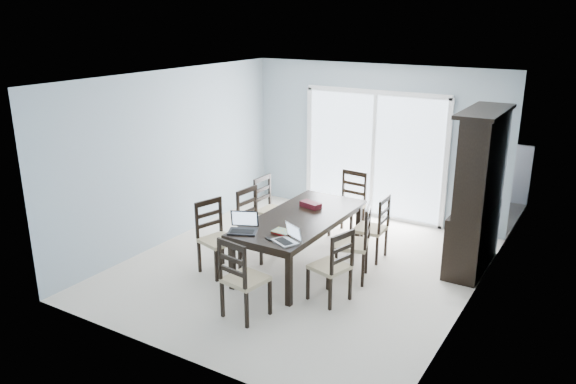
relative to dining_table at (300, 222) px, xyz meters
name	(u,v)px	position (x,y,z in m)	size (l,w,h in m)	color
floor	(300,267)	(0.00, 0.00, -0.67)	(5.00, 5.00, 0.00)	beige
ceiling	(302,78)	(0.00, 0.00, 1.93)	(5.00, 5.00, 0.00)	white
back_wall	(375,142)	(0.00, 2.50, 0.63)	(4.50, 0.02, 2.60)	#94A5B1
wall_left	(173,156)	(-2.25, 0.00, 0.63)	(0.02, 5.00, 2.60)	#94A5B1
wall_right	(474,206)	(2.25, 0.00, 0.63)	(0.02, 5.00, 2.60)	#94A5B1
balcony	(392,202)	(0.00, 3.50, -0.72)	(4.50, 2.00, 0.10)	gray
railing	(412,160)	(0.00, 4.50, -0.12)	(4.50, 0.06, 1.10)	#99999E
dining_table	(300,222)	(0.00, 0.00, 0.00)	(1.00, 2.20, 0.75)	black
china_hutch	(478,193)	(2.02, 1.25, 0.40)	(0.50, 1.38, 2.20)	black
sliding_door	(374,155)	(0.00, 2.48, 0.41)	(2.52, 0.05, 2.18)	silver
chair_left_near	(214,229)	(-0.95, -0.68, -0.07)	(0.54, 0.53, 1.15)	black
chair_left_mid	(253,216)	(-0.78, 0.00, -0.06)	(0.49, 0.47, 1.16)	black
chair_left_far	(268,202)	(-0.96, 0.67, -0.07)	(0.45, 0.44, 1.14)	black
chair_right_near	(335,259)	(0.85, -0.64, -0.10)	(0.51, 0.50, 1.08)	black
chair_right_mid	(358,234)	(0.82, 0.08, -0.04)	(0.58, 0.57, 1.20)	black
chair_right_far	(377,221)	(0.78, 0.79, -0.10)	(0.44, 0.42, 1.09)	black
chair_end_near	(239,271)	(0.10, -1.56, -0.07)	(0.49, 0.50, 1.15)	black
chair_end_far	(350,196)	(0.04, 1.52, -0.06)	(0.47, 0.49, 1.17)	black
laptop_dark	(243,228)	(-0.33, -0.87, 0.14)	(0.43, 0.37, 0.24)	black
laptop_silver	(285,238)	(0.29, -0.88, 0.13)	(0.37, 0.33, 0.21)	#BBBBBD
book_stack	(282,232)	(0.10, -0.65, 0.10)	(0.24, 0.19, 0.04)	maroon
cell_phone	(269,239)	(0.08, -0.90, 0.08)	(0.12, 0.05, 0.01)	black
game_box	(311,205)	(-0.07, 0.40, 0.11)	(0.30, 0.15, 0.08)	#430D17
hot_tub	(357,168)	(-0.76, 3.54, -0.17)	(2.15, 1.98, 0.99)	brown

